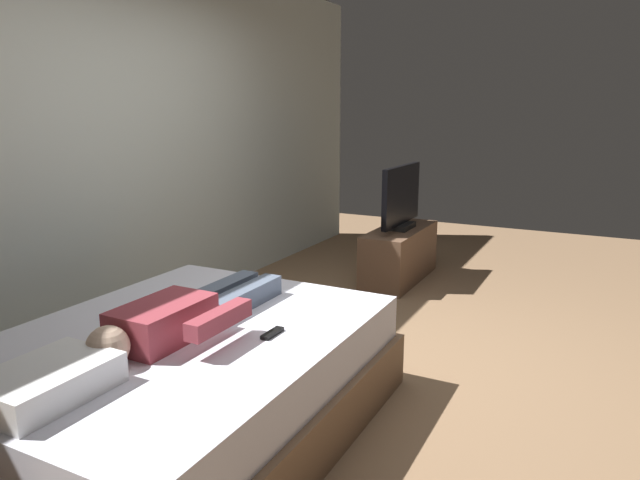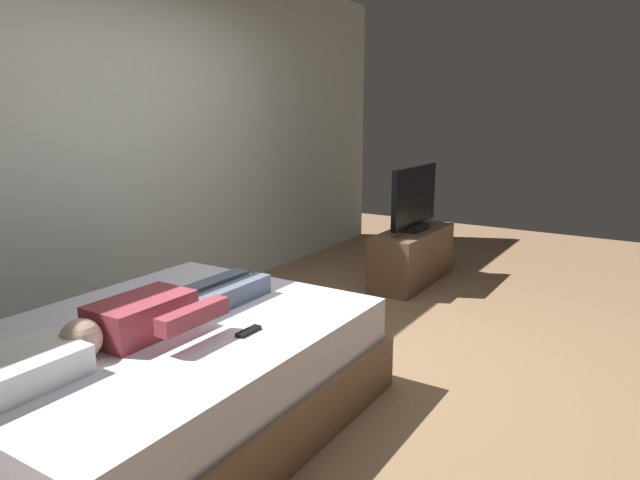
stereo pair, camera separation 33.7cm
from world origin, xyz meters
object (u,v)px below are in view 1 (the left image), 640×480
at_px(bed, 180,384).
at_px(tv_stand, 399,254).
at_px(tv, 401,198).
at_px(remote, 272,333).
at_px(pillow, 46,382).
at_px(person, 184,315).

height_order(bed, tv_stand, bed).
relative_size(bed, tv, 2.36).
distance_m(bed, tv_stand, 3.03).
xyz_separation_m(bed, tv_stand, (3.03, -0.07, -0.01)).
height_order(bed, remote, remote).
relative_size(remote, tv_stand, 0.14).
height_order(bed, pillow, pillow).
height_order(remote, tv_stand, remote).
bearing_deg(person, pillow, 178.02).
relative_size(bed, person, 1.65).
height_order(pillow, tv_stand, pillow).
height_order(person, remote, person).
distance_m(bed, person, 0.36).
height_order(person, tv, tv).
bearing_deg(bed, person, -41.79).
relative_size(bed, pillow, 4.33).
xyz_separation_m(pillow, remote, (0.90, -0.43, -0.05)).
bearing_deg(remote, bed, 112.69).
distance_m(bed, pillow, 0.79).
distance_m(person, tv, 3.00).
distance_m(person, tv_stand, 3.02).
relative_size(person, tv, 1.43).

